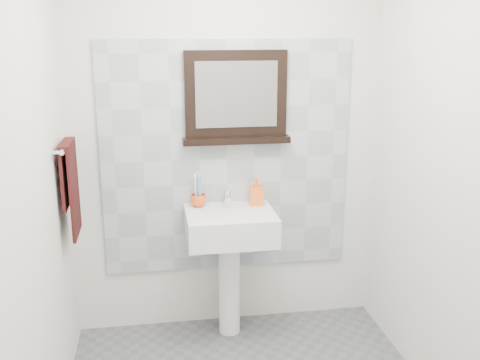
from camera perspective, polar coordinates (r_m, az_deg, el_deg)
name	(u,v)px	position (r m, az deg, el deg)	size (l,w,h in m)	color
back_wall	(226,143)	(3.62, -1.38, 3.80)	(2.00, 0.01, 2.50)	silver
front_wall	(339,303)	(1.57, 9.99, -12.22)	(2.00, 0.01, 2.50)	silver
left_wall	(31,201)	(2.57, -20.46, -1.98)	(0.01, 2.20, 2.50)	silver
right_wall	(462,181)	(2.92, 21.64, -0.08)	(0.01, 2.20, 2.50)	silver
splashback	(227,158)	(3.63, -1.35, 2.21)	(1.60, 0.02, 1.50)	#A7B0B5
pedestal_sink	(230,239)	(3.56, -1.01, -6.02)	(0.55, 0.44, 0.96)	white
toothbrush_cup	(198,200)	(3.59, -4.26, -2.08)	(0.10, 0.10, 0.08)	#FF551E
toothbrushes	(198,188)	(3.57, -4.24, -0.80)	(0.05, 0.04, 0.21)	white
soap_dispenser	(256,191)	(3.60, 1.65, -1.13)	(0.08, 0.08, 0.18)	#FC471D
framed_mirror	(236,99)	(3.54, -0.42, 8.18)	(0.68, 0.11, 0.58)	black
towel_bar	(66,145)	(3.27, -17.26, 3.40)	(0.07, 0.40, 0.03)	silver
hand_towel	(70,182)	(3.32, -16.85, -0.15)	(0.06, 0.30, 0.55)	black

